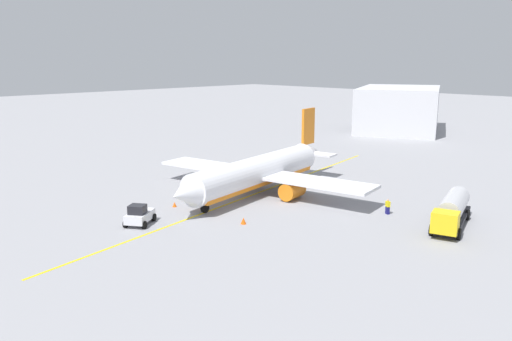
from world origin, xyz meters
The scene contains 9 objects.
ground_plane centered at (0.00, 0.00, 0.00)m, with size 400.00×400.00×0.00m, color #939399.
airplane centered at (-0.47, -0.08, 2.70)m, with size 31.29×30.65×9.76m.
fuel_tanker centered at (-4.90, 23.21, 1.73)m, with size 11.11×5.39×3.15m.
pushback_tug centered at (17.26, 0.18, 1.01)m, with size 4.10×3.81×2.20m.
refueling_worker centered at (-3.98, 16.43, 0.82)m, with size 0.57×0.63×1.71m.
safety_cone_nose centered at (10.83, -2.53, 0.28)m, with size 0.51×0.51×0.56m, color #F2590F.
safety_cone_wingtip centered at (9.58, 7.66, 0.34)m, with size 0.61×0.61×0.68m, color #F2590F.
distant_hangar centered at (-65.43, -17.32, 5.07)m, with size 31.44×27.07×10.16m.
taxi_line_marking centered at (0.00, 0.00, 0.01)m, with size 63.43×0.30×0.01m, color yellow.
Camera 1 is at (44.71, 44.29, 16.77)m, focal length 36.04 mm.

